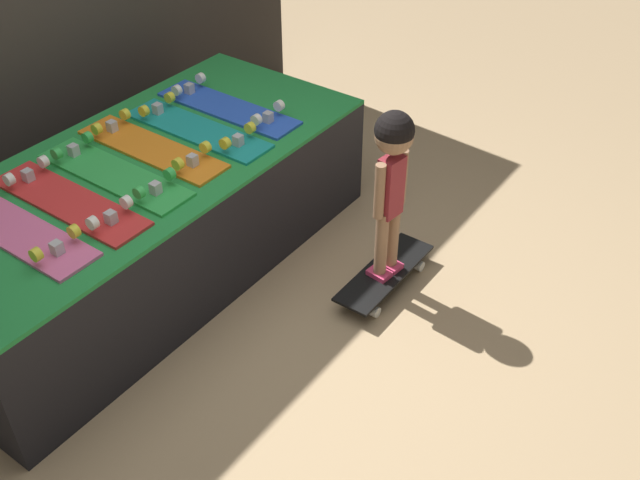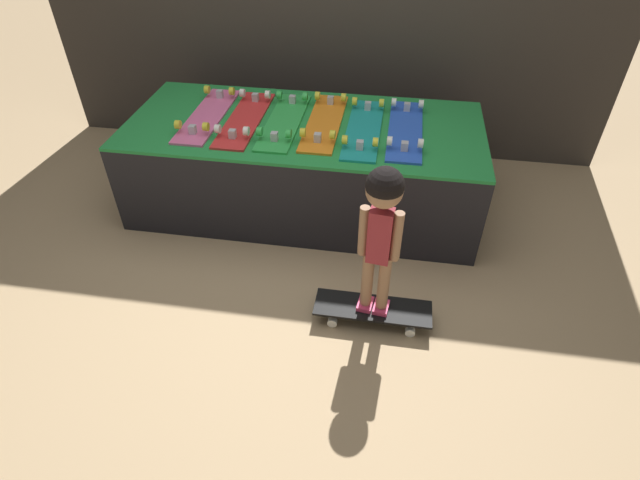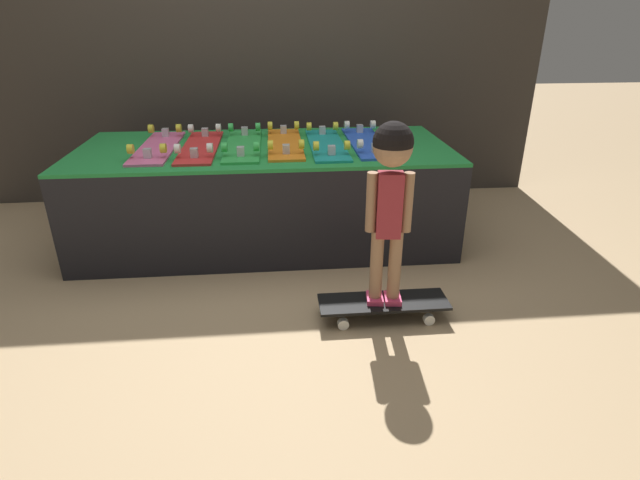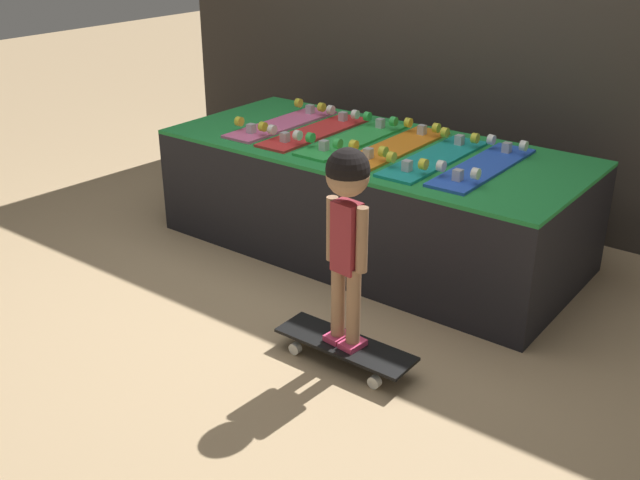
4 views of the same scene
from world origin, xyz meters
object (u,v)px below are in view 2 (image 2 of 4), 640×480
Objects in this scene: skateboard_red_on_rack at (245,118)px; skateboard_green_on_rack at (284,120)px; skateboard_teal_on_rack at (364,128)px; skateboard_on_floor at (373,310)px; skateboard_pink_on_rack at (208,114)px; skateboard_orange_on_rack at (324,121)px; child at (382,217)px; skateboard_blue_on_rack at (405,129)px.

skateboard_red_on_rack and skateboard_green_on_rack have the same top height.
skateboard_green_on_rack is 1.00× the size of skateboard_teal_on_rack.
skateboard_on_floor is (0.93, -1.00, -0.54)m from skateboard_red_on_rack.
skateboard_green_on_rack is (0.51, -0.01, 0.00)m from skateboard_pink_on_rack.
skateboard_pink_on_rack is at bearing -178.42° from skateboard_orange_on_rack.
skateboard_green_on_rack is 0.25m from skateboard_orange_on_rack.
skateboard_teal_on_rack is (0.76, -0.01, 0.00)m from skateboard_red_on_rack.
skateboard_green_on_rack is at bearing 1.82° from skateboard_red_on_rack.
skateboard_teal_on_rack is 1.14m from skateboard_on_floor.
skateboard_teal_on_rack is at bearing -10.84° from skateboard_orange_on_rack.
skateboard_green_on_rack is 0.94× the size of child.
skateboard_green_on_rack is 1.00× the size of skateboard_orange_on_rack.
skateboard_teal_on_rack reaches higher than skateboard_on_floor.
child is at bearing -90.00° from skateboard_on_floor.
skateboard_red_on_rack reaches higher than skateboard_on_floor.
skateboard_orange_on_rack is at bearing 118.80° from child.
skateboard_pink_on_rack is 1.29× the size of skateboard_on_floor.
skateboard_blue_on_rack is (0.25, 0.03, 0.00)m from skateboard_teal_on_rack.
skateboard_red_on_rack is 1.01m from skateboard_blue_on_rack.
skateboard_green_on_rack and skateboard_teal_on_rack have the same top height.
skateboard_orange_on_rack is at bearing 112.13° from skateboard_on_floor.
skateboard_pink_on_rack is at bearing 179.95° from skateboard_blue_on_rack.
skateboard_red_on_rack and skateboard_orange_on_rack have the same top height.
skateboard_pink_on_rack is 1.00× the size of skateboard_teal_on_rack.
skateboard_pink_on_rack is 1.01m from skateboard_teal_on_rack.
skateboard_pink_on_rack is at bearing 176.62° from skateboard_red_on_rack.
child is (0.67, -1.01, 0.07)m from skateboard_green_on_rack.
skateboard_blue_on_rack is 1.02m from child.
skateboard_pink_on_rack and skateboard_orange_on_rack have the same top height.
skateboard_red_on_rack is at bearing 179.05° from skateboard_teal_on_rack.
skateboard_pink_on_rack is 1.00× the size of skateboard_green_on_rack.
skateboard_pink_on_rack is 0.51m from skateboard_green_on_rack.
skateboard_orange_on_rack is (0.76, 0.02, 0.00)m from skateboard_pink_on_rack.
skateboard_teal_on_rack is at bearing 106.38° from child.
skateboard_teal_on_rack is (0.25, -0.05, 0.00)m from skateboard_orange_on_rack.
skateboard_pink_on_rack is at bearing 139.25° from skateboard_on_floor.
skateboard_teal_on_rack is 0.94× the size of child.
skateboard_red_on_rack is 1.00× the size of skateboard_blue_on_rack.
skateboard_blue_on_rack is (0.76, 0.01, 0.00)m from skateboard_green_on_rack.
skateboard_on_floor is at bearing -56.26° from skateboard_green_on_rack.
skateboard_pink_on_rack and skateboard_blue_on_rack have the same top height.
skateboard_green_on_rack and skateboard_blue_on_rack have the same top height.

